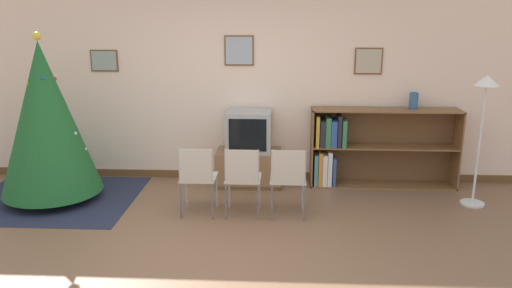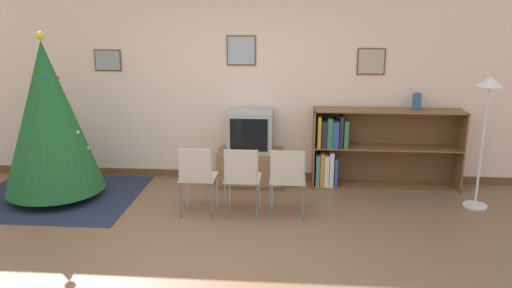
{
  "view_description": "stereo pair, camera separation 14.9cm",
  "coord_description": "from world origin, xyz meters",
  "px_view_note": "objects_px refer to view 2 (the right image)",
  "views": [
    {
      "loc": [
        0.66,
        -4.21,
        2.29
      ],
      "look_at": [
        0.37,
        1.33,
        0.79
      ],
      "focal_mm": 35.0,
      "sensor_mm": 36.0,
      "label": 1
    },
    {
      "loc": [
        0.81,
        -4.2,
        2.29
      ],
      "look_at": [
        0.37,
        1.33,
        0.79
      ],
      "focal_mm": 35.0,
      "sensor_mm": 36.0,
      "label": 2
    }
  ],
  "objects_px": {
    "tv_console": "(251,168)",
    "standing_lamp": "(487,108)",
    "christmas_tree": "(49,118)",
    "television": "(250,131)",
    "bookshelf": "(361,148)",
    "folding_chair_left": "(197,176)",
    "folding_chair_right": "(287,178)",
    "folding_chair_center": "(242,177)",
    "vase": "(417,101)"
  },
  "relations": [
    {
      "from": "tv_console",
      "to": "standing_lamp",
      "type": "relative_size",
      "value": 0.55
    },
    {
      "from": "christmas_tree",
      "to": "television",
      "type": "xyz_separation_m",
      "value": [
        2.39,
        0.65,
        -0.28
      ]
    },
    {
      "from": "tv_console",
      "to": "television",
      "type": "height_order",
      "value": "television"
    },
    {
      "from": "standing_lamp",
      "to": "bookshelf",
      "type": "bearing_deg",
      "value": 153.54
    },
    {
      "from": "christmas_tree",
      "to": "television",
      "type": "distance_m",
      "value": 2.49
    },
    {
      "from": "television",
      "to": "bookshelf",
      "type": "distance_m",
      "value": 1.48
    },
    {
      "from": "folding_chair_left",
      "to": "bookshelf",
      "type": "relative_size",
      "value": 0.43
    },
    {
      "from": "folding_chair_right",
      "to": "standing_lamp",
      "type": "xyz_separation_m",
      "value": [
        2.25,
        0.51,
        0.73
      ]
    },
    {
      "from": "television",
      "to": "folding_chair_center",
      "type": "xyz_separation_m",
      "value": [
        0.0,
        -1.07,
        -0.27
      ]
    },
    {
      "from": "tv_console",
      "to": "christmas_tree",
      "type": "bearing_deg",
      "value": -164.77
    },
    {
      "from": "bookshelf",
      "to": "vase",
      "type": "bearing_deg",
      "value": 3.23
    },
    {
      "from": "tv_console",
      "to": "television",
      "type": "bearing_deg",
      "value": -90.0
    },
    {
      "from": "television",
      "to": "vase",
      "type": "bearing_deg",
      "value": 3.2
    },
    {
      "from": "tv_console",
      "to": "folding_chair_left",
      "type": "xyz_separation_m",
      "value": [
        -0.51,
        -1.08,
        0.23
      ]
    },
    {
      "from": "folding_chair_right",
      "to": "standing_lamp",
      "type": "distance_m",
      "value": 2.42
    },
    {
      "from": "folding_chair_left",
      "to": "standing_lamp",
      "type": "relative_size",
      "value": 0.52
    },
    {
      "from": "christmas_tree",
      "to": "folding_chair_right",
      "type": "distance_m",
      "value": 2.98
    },
    {
      "from": "tv_console",
      "to": "folding_chair_right",
      "type": "height_order",
      "value": "folding_chair_right"
    },
    {
      "from": "folding_chair_right",
      "to": "folding_chair_center",
      "type": "bearing_deg",
      "value": 180.0
    },
    {
      "from": "folding_chair_left",
      "to": "vase",
      "type": "distance_m",
      "value": 2.98
    },
    {
      "from": "tv_console",
      "to": "folding_chair_center",
      "type": "bearing_deg",
      "value": -90.0
    },
    {
      "from": "christmas_tree",
      "to": "folding_chair_left",
      "type": "xyz_separation_m",
      "value": [
        1.88,
        -0.43,
        -0.55
      ]
    },
    {
      "from": "folding_chair_center",
      "to": "bookshelf",
      "type": "distance_m",
      "value": 1.86
    },
    {
      "from": "television",
      "to": "vase",
      "type": "xyz_separation_m",
      "value": [
        2.14,
        0.12,
        0.41
      ]
    },
    {
      "from": "folding_chair_center",
      "to": "vase",
      "type": "xyz_separation_m",
      "value": [
        2.14,
        1.19,
        0.68
      ]
    },
    {
      "from": "folding_chair_right",
      "to": "vase",
      "type": "relative_size",
      "value": 3.76
    },
    {
      "from": "tv_console",
      "to": "vase",
      "type": "xyz_separation_m",
      "value": [
        2.14,
        0.12,
        0.91
      ]
    },
    {
      "from": "television",
      "to": "folding_chair_right",
      "type": "distance_m",
      "value": 1.22
    },
    {
      "from": "christmas_tree",
      "to": "standing_lamp",
      "type": "relative_size",
      "value": 1.3
    },
    {
      "from": "standing_lamp",
      "to": "vase",
      "type": "bearing_deg",
      "value": 132.29
    },
    {
      "from": "folding_chair_left",
      "to": "folding_chair_right",
      "type": "distance_m",
      "value": 1.02
    },
    {
      "from": "television",
      "to": "standing_lamp",
      "type": "relative_size",
      "value": 0.37
    },
    {
      "from": "tv_console",
      "to": "folding_chair_center",
      "type": "distance_m",
      "value": 1.1
    },
    {
      "from": "vase",
      "to": "television",
      "type": "bearing_deg",
      "value": -176.8
    },
    {
      "from": "tv_console",
      "to": "vase",
      "type": "distance_m",
      "value": 2.32
    },
    {
      "from": "christmas_tree",
      "to": "folding_chair_right",
      "type": "xyz_separation_m",
      "value": [
        2.9,
        -0.43,
        -0.55
      ]
    },
    {
      "from": "tv_console",
      "to": "vase",
      "type": "bearing_deg",
      "value": 3.13
    },
    {
      "from": "standing_lamp",
      "to": "folding_chair_center",
      "type": "bearing_deg",
      "value": -169.55
    },
    {
      "from": "folding_chair_center",
      "to": "vase",
      "type": "height_order",
      "value": "vase"
    },
    {
      "from": "standing_lamp",
      "to": "folding_chair_right",
      "type": "bearing_deg",
      "value": -167.24
    },
    {
      "from": "christmas_tree",
      "to": "vase",
      "type": "bearing_deg",
      "value": 9.63
    },
    {
      "from": "christmas_tree",
      "to": "folding_chair_right",
      "type": "relative_size",
      "value": 2.49
    },
    {
      "from": "christmas_tree",
      "to": "standing_lamp",
      "type": "distance_m",
      "value": 5.15
    },
    {
      "from": "television",
      "to": "folding_chair_left",
      "type": "distance_m",
      "value": 1.22
    },
    {
      "from": "vase",
      "to": "folding_chair_right",
      "type": "bearing_deg",
      "value": -143.69
    },
    {
      "from": "tv_console",
      "to": "bookshelf",
      "type": "bearing_deg",
      "value": 3.09
    },
    {
      "from": "folding_chair_right",
      "to": "bookshelf",
      "type": "height_order",
      "value": "bookshelf"
    },
    {
      "from": "folding_chair_right",
      "to": "folding_chair_left",
      "type": "bearing_deg",
      "value": 180.0
    },
    {
      "from": "christmas_tree",
      "to": "bookshelf",
      "type": "bearing_deg",
      "value": 10.73
    },
    {
      "from": "folding_chair_center",
      "to": "folding_chair_right",
      "type": "relative_size",
      "value": 1.0
    }
  ]
}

